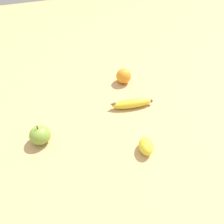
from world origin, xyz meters
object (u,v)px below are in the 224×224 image
(banana, at_px, (132,103))
(orange, at_px, (124,76))
(apple, at_px, (40,135))
(lemon, at_px, (146,146))

(banana, bearing_deg, orange, -92.94)
(apple, bearing_deg, orange, 28.65)
(banana, xyz_separation_m, orange, (0.04, 0.17, 0.02))
(banana, relative_size, orange, 2.63)
(banana, relative_size, lemon, 2.26)
(banana, xyz_separation_m, lemon, (-0.05, -0.22, 0.00))
(banana, relative_size, apple, 2.34)
(banana, xyz_separation_m, apple, (-0.38, -0.05, 0.01))
(apple, bearing_deg, banana, 7.85)
(orange, distance_m, lemon, 0.40)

